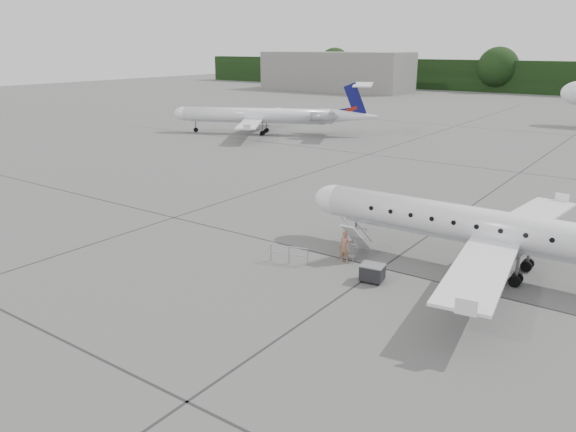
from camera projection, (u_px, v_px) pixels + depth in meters
The scene contains 8 objects.
ground at pixel (414, 307), 26.27m from camera, with size 320.00×320.00×0.00m, color slate.
terminal_building at pixel (336, 71), 149.34m from camera, with size 40.00×14.00×10.00m, color slate.
main_regional_jet at pixel (510, 213), 29.09m from camera, with size 26.48×19.07×6.79m, color silver, non-canonical shape.
airstair at pixel (356, 239), 32.29m from camera, with size 0.85×2.38×2.13m, color silver, non-canonical shape.
passenger at pixel (345, 247), 31.28m from camera, with size 0.69×0.45×1.88m, color #885E4A.
safety_railing at pixel (289, 255), 31.32m from camera, with size 2.20×0.08×1.00m, color gray, non-canonical shape.
baggage_cart at pixel (372, 273), 28.90m from camera, with size 1.15×0.93×1.00m, color black, non-canonical shape.
bg_regional_left at pixel (257, 108), 76.52m from camera, with size 26.67×19.20×7.00m, color silver, non-canonical shape.
Camera 1 is at (9.05, -22.88, 11.73)m, focal length 35.00 mm.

